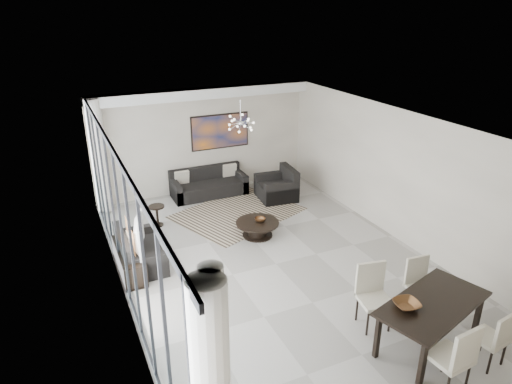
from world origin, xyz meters
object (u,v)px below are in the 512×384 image
tv_console (129,260)px  television (135,235)px  dining_table (433,307)px  sofa_main (209,186)px  coffee_table (257,228)px

tv_console → television: 0.58m
television → dining_table: 5.47m
sofa_main → tv_console: size_ratio=1.36×
sofa_main → dining_table: 7.26m
television → dining_table: bearing=-125.0°
coffee_table → tv_console: bearing=-174.4°
tv_console → television: (0.16, -0.04, 0.55)m
sofa_main → television: television is taller
sofa_main → television: bearing=-129.5°
tv_console → dining_table: 5.62m
dining_table → sofa_main: bearing=98.7°
coffee_table → sofa_main: size_ratio=0.48×
dining_table → television: bearing=132.1°
tv_console → sofa_main: bearing=48.4°
coffee_table → sofa_main: sofa_main is taller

